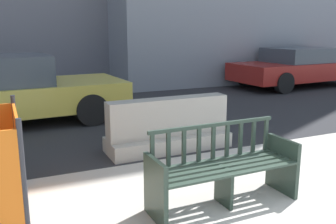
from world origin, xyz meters
The scene contains 5 objects.
street_asphalt centered at (0.00, 8.70, 0.00)m, with size 120.00×12.00×0.01m, color #28282B.
street_bench centered at (-0.44, 1.09, 0.40)m, with size 1.70×0.56×0.88m.
jersey_barrier_centre centered at (-0.19, 3.11, 0.34)m, with size 2.01×0.70×0.84m.
car_taxi_near centered at (-2.50, 5.94, 0.68)m, with size 4.70×2.20×1.39m.
car_sedan_far centered at (6.51, 7.45, 0.66)m, with size 4.61×2.17×1.28m.
Camera 1 is at (-2.58, -2.18, 1.92)m, focal length 40.00 mm.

